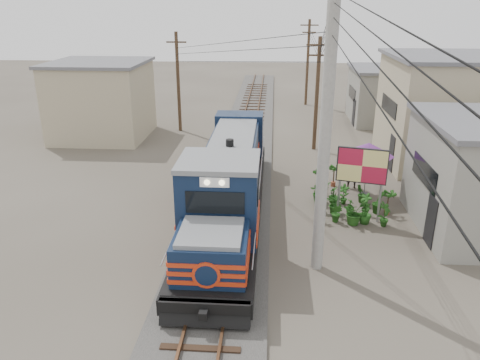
# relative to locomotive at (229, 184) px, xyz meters

# --- Properties ---
(ground) EXTENTS (120.00, 120.00, 0.00)m
(ground) POSITION_rel_locomotive_xyz_m (0.00, -3.24, -1.66)
(ground) COLOR #473F35
(ground) RESTS_ON ground
(ballast) EXTENTS (3.60, 70.00, 0.16)m
(ballast) POSITION_rel_locomotive_xyz_m (0.00, 6.76, -1.58)
(ballast) COLOR #595651
(ballast) RESTS_ON ground
(track) EXTENTS (1.15, 70.00, 0.12)m
(track) POSITION_rel_locomotive_xyz_m (0.00, 6.76, -1.40)
(track) COLOR #51331E
(track) RESTS_ON ground
(locomotive) EXTENTS (2.80, 15.20, 3.77)m
(locomotive) POSITION_rel_locomotive_xyz_m (0.00, 0.00, 0.00)
(locomotive) COLOR black
(locomotive) RESTS_ON ground
(utility_pole_main) EXTENTS (0.40, 0.40, 10.00)m
(utility_pole_main) POSITION_rel_locomotive_xyz_m (3.50, -3.74, 3.34)
(utility_pole_main) COLOR #9E9B93
(utility_pole_main) RESTS_ON ground
(wooden_pole_mid) EXTENTS (1.60, 0.24, 7.00)m
(wooden_pole_mid) POSITION_rel_locomotive_xyz_m (4.50, 10.76, 2.02)
(wooden_pole_mid) COLOR #4C3826
(wooden_pole_mid) RESTS_ON ground
(wooden_pole_far) EXTENTS (1.60, 0.24, 7.50)m
(wooden_pole_far) POSITION_rel_locomotive_xyz_m (4.80, 24.76, 2.27)
(wooden_pole_far) COLOR #4C3826
(wooden_pole_far) RESTS_ON ground
(wooden_pole_left) EXTENTS (1.60, 0.24, 7.00)m
(wooden_pole_left) POSITION_rel_locomotive_xyz_m (-5.00, 14.76, 2.02)
(wooden_pole_left) COLOR #4C3826
(wooden_pole_left) RESTS_ON ground
(power_lines) EXTENTS (9.65, 19.00, 3.30)m
(power_lines) POSITION_rel_locomotive_xyz_m (-0.14, 5.25, 5.90)
(power_lines) COLOR black
(power_lines) RESTS_ON ground
(shophouse_mid) EXTENTS (8.40, 7.35, 6.20)m
(shophouse_mid) POSITION_rel_locomotive_xyz_m (12.50, 8.76, 1.45)
(shophouse_mid) COLOR tan
(shophouse_mid) RESTS_ON ground
(shophouse_back) EXTENTS (6.30, 6.30, 4.20)m
(shophouse_back) POSITION_rel_locomotive_xyz_m (11.00, 18.76, 0.45)
(shophouse_back) COLOR gray
(shophouse_back) RESTS_ON ground
(shophouse_left) EXTENTS (6.30, 6.30, 5.20)m
(shophouse_left) POSITION_rel_locomotive_xyz_m (-10.00, 12.76, 0.95)
(shophouse_left) COLOR tan
(shophouse_left) RESTS_ON ground
(billboard) EXTENTS (2.07, 0.62, 3.25)m
(billboard) POSITION_rel_locomotive_xyz_m (5.60, 0.36, 0.73)
(billboard) COLOR #99999E
(billboard) RESTS_ON ground
(market_umbrella) EXTENTS (2.86, 2.86, 2.70)m
(market_umbrella) POSITION_rel_locomotive_xyz_m (6.37, 3.10, 0.71)
(market_umbrella) COLOR black
(market_umbrella) RESTS_ON ground
(vendor) EXTENTS (0.73, 0.52, 1.89)m
(vendor) POSITION_rel_locomotive_xyz_m (5.87, 4.08, -0.72)
(vendor) COLOR black
(vendor) RESTS_ON ground
(plant_nursery) EXTENTS (3.50, 3.49, 1.13)m
(plant_nursery) POSITION_rel_locomotive_xyz_m (5.15, 0.88, -1.17)
(plant_nursery) COLOR #1E4D16
(plant_nursery) RESTS_ON ground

